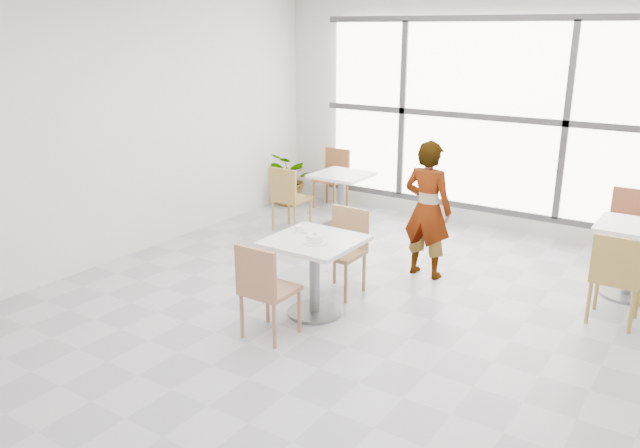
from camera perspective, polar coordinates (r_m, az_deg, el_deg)
The scene contains 17 objects.
floor at distance 5.99m, azimuth 1.61°, elevation -8.44°, with size 7.00×7.00×0.00m, color #9E9EA5.
wall_back at distance 8.63m, azimuth 14.38°, elevation 9.49°, with size 6.00×6.00×0.00m, color silver.
wall_left at distance 7.51m, azimuth -18.21°, elevation 8.05°, with size 7.00×7.00×0.00m, color silver.
window at distance 8.57m, azimuth 14.23°, elevation 9.44°, with size 4.60×0.07×2.52m.
main_table at distance 5.86m, azimuth -0.51°, elevation -3.48°, with size 0.80×0.80×0.75m.
chair_near at distance 5.42m, azimuth -5.10°, elevation -5.58°, with size 0.42×0.42×0.87m.
chair_far at distance 6.39m, azimuth 2.23°, elevation -1.88°, with size 0.42×0.42×0.87m.
oatmeal_bowl at distance 5.66m, azimuth -0.45°, elevation -1.33°, with size 0.21×0.21×0.09m.
coffee_cup at distance 5.97m, azimuth -1.89°, elevation -0.47°, with size 0.16×0.13×0.07m.
person at distance 6.82m, azimuth 9.73°, elevation 1.30°, with size 0.55×0.36×1.50m, color black.
bg_table_left at distance 8.45m, azimuth 1.99°, elevation 2.85°, with size 0.70×0.70×0.75m.
bg_table_right at distance 7.00m, azimuth 26.46°, elevation -2.15°, with size 0.70×0.70×0.75m.
bg_chair_left_near at distance 8.31m, azimuth -2.94°, elevation 2.67°, with size 0.42×0.42×0.87m.
bg_chair_left_far at distance 9.50m, azimuth 1.24°, elevation 4.57°, with size 0.42×0.42×0.87m.
bg_chair_right_near at distance 6.25m, azimuth 25.29°, elevation -4.08°, with size 0.42×0.42×0.87m.
bg_chair_right_far at distance 7.93m, azimuth 26.12°, elevation 0.15°, with size 0.42×0.42×0.87m.
plant_left at distance 9.59m, azimuth -2.69°, elevation 4.11°, with size 0.73×0.64×0.82m, color #42783E.
Camera 1 is at (2.86, -4.57, 2.61)m, focal length 35.27 mm.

